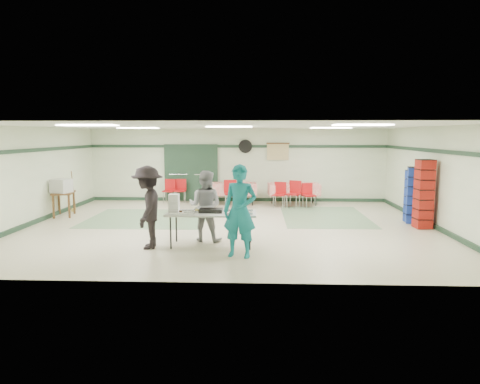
{
  "coord_description": "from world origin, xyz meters",
  "views": [
    {
      "loc": [
        0.75,
        -11.41,
        2.48
      ],
      "look_at": [
        0.29,
        -0.3,
        0.98
      ],
      "focal_mm": 32.0,
      "sensor_mm": 36.0,
      "label": 1
    }
  ],
  "objects_px": {
    "chair_loose_b": "(169,188)",
    "broom": "(73,191)",
    "volunteer_dark": "(148,207)",
    "volunteer_grey": "(205,206)",
    "chair_loose_a": "(181,188)",
    "chair_b": "(280,192)",
    "serving_table": "(212,214)",
    "dining_table_b": "(232,188)",
    "office_printer": "(61,186)",
    "crate_stack_blue_a": "(413,197)",
    "crate_stack_blue_b": "(414,195)",
    "chair_c": "(308,193)",
    "printer_table": "(64,196)",
    "crate_stack_red": "(424,194)",
    "chair_d": "(230,190)",
    "dining_table_a": "(294,189)",
    "chair_a": "(294,191)",
    "volunteer_teal": "(240,211)"
  },
  "relations": [
    {
      "from": "chair_loose_b",
      "to": "broom",
      "type": "distance_m",
      "value": 3.33
    },
    {
      "from": "volunteer_dark",
      "to": "volunteer_grey",
      "type": "bearing_deg",
      "value": 115.15
    },
    {
      "from": "chair_loose_a",
      "to": "chair_b",
      "type": "bearing_deg",
      "value": -18.52
    },
    {
      "from": "serving_table",
      "to": "dining_table_b",
      "type": "relative_size",
      "value": 1.12
    },
    {
      "from": "dining_table_b",
      "to": "office_printer",
      "type": "distance_m",
      "value": 5.64
    },
    {
      "from": "volunteer_dark",
      "to": "serving_table",
      "type": "bearing_deg",
      "value": 94.49
    },
    {
      "from": "volunteer_dark",
      "to": "broom",
      "type": "height_order",
      "value": "volunteer_dark"
    },
    {
      "from": "volunteer_grey",
      "to": "crate_stack_blue_a",
      "type": "xyz_separation_m",
      "value": [
        5.61,
        2.33,
        -0.09
      ]
    },
    {
      "from": "crate_stack_blue_b",
      "to": "chair_c",
      "type": "bearing_deg",
      "value": 136.84
    },
    {
      "from": "chair_b",
      "to": "printer_table",
      "type": "height_order",
      "value": "chair_b"
    },
    {
      "from": "volunteer_grey",
      "to": "broom",
      "type": "height_order",
      "value": "volunteer_grey"
    },
    {
      "from": "volunteer_grey",
      "to": "dining_table_b",
      "type": "relative_size",
      "value": 0.93
    },
    {
      "from": "printer_table",
      "to": "crate_stack_red",
      "type": "bearing_deg",
      "value": -19.32
    },
    {
      "from": "serving_table",
      "to": "chair_loose_a",
      "type": "xyz_separation_m",
      "value": [
        -1.81,
        6.16,
        -0.2
      ]
    },
    {
      "from": "chair_d",
      "to": "printer_table",
      "type": "height_order",
      "value": "chair_d"
    },
    {
      "from": "serving_table",
      "to": "chair_loose_b",
      "type": "xyz_separation_m",
      "value": [
        -2.2,
        6.05,
        -0.19
      ]
    },
    {
      "from": "volunteer_grey",
      "to": "broom",
      "type": "distance_m",
      "value": 6.07
    },
    {
      "from": "serving_table",
      "to": "dining_table_a",
      "type": "distance_m",
      "value": 6.22
    },
    {
      "from": "chair_b",
      "to": "crate_stack_blue_b",
      "type": "height_order",
      "value": "crate_stack_blue_b"
    },
    {
      "from": "serving_table",
      "to": "volunteer_dark",
      "type": "xyz_separation_m",
      "value": [
        -1.37,
        -0.24,
        0.19
      ]
    },
    {
      "from": "dining_table_a",
      "to": "dining_table_b",
      "type": "xyz_separation_m",
      "value": [
        -2.2,
        -0.0,
        -0.0
      ]
    },
    {
      "from": "crate_stack_blue_a",
      "to": "chair_a",
      "type": "bearing_deg",
      "value": 142.38
    },
    {
      "from": "printer_table",
      "to": "office_printer",
      "type": "relative_size",
      "value": 1.85
    },
    {
      "from": "chair_a",
      "to": "chair_loose_a",
      "type": "xyz_separation_m",
      "value": [
        -4.09,
        0.96,
        -0.04
      ]
    },
    {
      "from": "broom",
      "to": "chair_loose_b",
      "type": "bearing_deg",
      "value": 32.81
    },
    {
      "from": "crate_stack_blue_a",
      "to": "printer_table",
      "type": "distance_m",
      "value": 10.31
    },
    {
      "from": "dining_table_b",
      "to": "chair_b",
      "type": "relative_size",
      "value": 2.05
    },
    {
      "from": "dining_table_a",
      "to": "crate_stack_blue_b",
      "type": "bearing_deg",
      "value": -49.35
    },
    {
      "from": "chair_a",
      "to": "chair_d",
      "type": "height_order",
      "value": "chair_d"
    },
    {
      "from": "chair_c",
      "to": "crate_stack_red",
      "type": "bearing_deg",
      "value": -66.76
    },
    {
      "from": "volunteer_teal",
      "to": "dining_table_b",
      "type": "bearing_deg",
      "value": 108.6
    },
    {
      "from": "dining_table_a",
      "to": "chair_loose_a",
      "type": "height_order",
      "value": "chair_loose_a"
    },
    {
      "from": "broom",
      "to": "printer_table",
      "type": "bearing_deg",
      "value": -85.88
    },
    {
      "from": "volunteer_dark",
      "to": "dining_table_b",
      "type": "relative_size",
      "value": 1.02
    },
    {
      "from": "chair_b",
      "to": "chair_loose_b",
      "type": "bearing_deg",
      "value": -177.38
    },
    {
      "from": "chair_d",
      "to": "printer_table",
      "type": "relative_size",
      "value": 0.98
    },
    {
      "from": "volunteer_dark",
      "to": "dining_table_b",
      "type": "xyz_separation_m",
      "value": [
        1.48,
        6.01,
        -0.34
      ]
    },
    {
      "from": "chair_d",
      "to": "crate_stack_red",
      "type": "height_order",
      "value": "crate_stack_red"
    },
    {
      "from": "dining_table_b",
      "to": "office_printer",
      "type": "xyz_separation_m",
      "value": [
        -4.99,
        -2.59,
        0.38
      ]
    },
    {
      "from": "volunteer_dark",
      "to": "printer_table",
      "type": "bearing_deg",
      "value": -140.62
    },
    {
      "from": "dining_table_b",
      "to": "printer_table",
      "type": "height_order",
      "value": "dining_table_b"
    },
    {
      "from": "chair_b",
      "to": "chair_c",
      "type": "distance_m",
      "value": 0.97
    },
    {
      "from": "chair_b",
      "to": "chair_loose_a",
      "type": "bearing_deg",
      "value": 179.75
    },
    {
      "from": "chair_b",
      "to": "crate_stack_blue_a",
      "type": "xyz_separation_m",
      "value": [
        3.63,
        -2.42,
        0.21
      ]
    },
    {
      "from": "serving_table",
      "to": "chair_d",
      "type": "distance_m",
      "value": 5.21
    },
    {
      "from": "chair_a",
      "to": "crate_stack_blue_a",
      "type": "bearing_deg",
      "value": -12.68
    },
    {
      "from": "chair_loose_a",
      "to": "chair_d",
      "type": "bearing_deg",
      "value": -30.15
    },
    {
      "from": "chair_d",
      "to": "crate_stack_blue_a",
      "type": "height_order",
      "value": "crate_stack_blue_a"
    },
    {
      "from": "crate_stack_red",
      "to": "broom",
      "type": "height_order",
      "value": "crate_stack_red"
    },
    {
      "from": "chair_a",
      "to": "chair_loose_a",
      "type": "distance_m",
      "value": 4.2
    }
  ]
}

